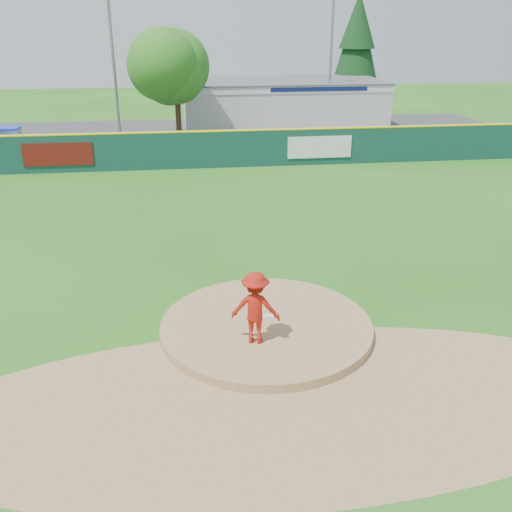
{
  "coord_description": "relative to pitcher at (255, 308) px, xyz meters",
  "views": [
    {
      "loc": [
        -1.98,
        -12.85,
        7.5
      ],
      "look_at": [
        0.0,
        2.0,
        1.3
      ],
      "focal_mm": 40.0,
      "sensor_mm": 36.0,
      "label": 1
    }
  ],
  "objects": [
    {
      "name": "pool_building_grp",
      "position": [
        6.4,
        32.86,
        0.5
      ],
      "size": [
        15.2,
        8.2,
        3.31
      ],
      "color": "silver",
      "rests_on": "ground"
    },
    {
      "name": "pitchers_mound",
      "position": [
        0.4,
        0.87,
        -1.16
      ],
      "size": [
        5.5,
        5.5,
        0.5
      ],
      "primitive_type": "cylinder",
      "color": "#9E774C",
      "rests_on": "ground"
    },
    {
      "name": "van",
      "position": [
        -1.19,
        22.0,
        -0.55
      ],
      "size": [
        4.59,
        2.93,
        1.18
      ],
      "primitive_type": "imported",
      "rotation": [
        0.0,
        0.0,
        1.32
      ],
      "color": "silver",
      "rests_on": "parking_lot"
    },
    {
      "name": "pitcher",
      "position": [
        0.0,
        0.0,
        0.0
      ],
      "size": [
        1.31,
        0.96,
        1.82
      ],
      "primitive_type": "imported",
      "rotation": [
        0.0,
        0.0,
        2.88
      ],
      "color": "#B3190F",
      "rests_on": "pitchers_mound"
    },
    {
      "name": "light_pole_right",
      "position": [
        9.4,
        29.87,
        4.38
      ],
      "size": [
        1.75,
        0.25,
        10.0
      ],
      "color": "gray",
      "rests_on": "ground"
    },
    {
      "name": "outfield_fence",
      "position": [
        0.4,
        18.87,
        -0.07
      ],
      "size": [
        40.0,
        0.14,
        2.07
      ],
      "color": "#123A33",
      "rests_on": "ground"
    },
    {
      "name": "infield_dirt_arc",
      "position": [
        0.4,
        -2.13,
        -1.16
      ],
      "size": [
        15.4,
        15.4,
        0.01
      ],
      "primitive_type": "cylinder",
      "color": "#9E774C",
      "rests_on": "ground"
    },
    {
      "name": "playground_slide",
      "position": [
        -11.55,
        23.65,
        -0.32
      ],
      "size": [
        1.07,
        3.0,
        1.66
      ],
      "color": "#1B31E9",
      "rests_on": "ground"
    },
    {
      "name": "light_pole_left",
      "position": [
        -5.6,
        27.87,
        4.89
      ],
      "size": [
        1.75,
        0.25,
        11.0
      ],
      "color": "gray",
      "rests_on": "ground"
    },
    {
      "name": "parking_lot",
      "position": [
        0.4,
        27.87,
        -1.15
      ],
      "size": [
        44.0,
        16.0,
        0.02
      ],
      "primitive_type": "cube",
      "color": "#38383A",
      "rests_on": "ground"
    },
    {
      "name": "ground",
      "position": [
        0.4,
        0.87,
        -1.16
      ],
      "size": [
        120.0,
        120.0,
        0.0
      ],
      "primitive_type": "plane",
      "color": "#286B19",
      "rests_on": "ground"
    },
    {
      "name": "fence_banners",
      "position": [
        -0.94,
        18.79,
        -0.16
      ],
      "size": [
        17.67,
        0.04,
        1.2
      ],
      "color": "#60130D",
      "rests_on": "ground"
    },
    {
      "name": "conifer_tree",
      "position": [
        13.4,
        36.87,
        4.38
      ],
      "size": [
        4.4,
        4.4,
        9.5
      ],
      "color": "#382314",
      "rests_on": "ground"
    },
    {
      "name": "pitching_rubber",
      "position": [
        0.4,
        1.17,
        -0.89
      ],
      "size": [
        0.6,
        0.15,
        0.04
      ],
      "primitive_type": "cube",
      "color": "white",
      "rests_on": "pitchers_mound"
    },
    {
      "name": "deciduous_tree",
      "position": [
        -1.6,
        25.87,
        3.39
      ],
      "size": [
        5.6,
        5.6,
        7.36
      ],
      "color": "#382314",
      "rests_on": "ground"
    }
  ]
}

